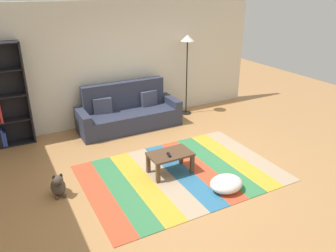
{
  "coord_description": "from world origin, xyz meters",
  "views": [
    {
      "loc": [
        -2.63,
        -4.55,
        3.02
      ],
      "look_at": [
        -0.03,
        0.31,
        0.65
      ],
      "focal_mm": 35.78,
      "sensor_mm": 36.0,
      "label": 1
    }
  ],
  "objects_px": {
    "coffee_table": "(170,157)",
    "standing_lamp": "(187,49)",
    "couch": "(128,113)",
    "pouf": "(226,184)",
    "tv_remote": "(169,155)",
    "dog": "(58,186)"
  },
  "relations": [
    {
      "from": "coffee_table",
      "to": "tv_remote",
      "type": "height_order",
      "value": "tv_remote"
    },
    {
      "from": "dog",
      "to": "tv_remote",
      "type": "xyz_separation_m",
      "value": [
        1.76,
        -0.3,
        0.23
      ]
    },
    {
      "from": "dog",
      "to": "tv_remote",
      "type": "relative_size",
      "value": 2.65
    },
    {
      "from": "coffee_table",
      "to": "standing_lamp",
      "type": "bearing_deg",
      "value": 53.63
    },
    {
      "from": "couch",
      "to": "dog",
      "type": "relative_size",
      "value": 5.69
    },
    {
      "from": "coffee_table",
      "to": "standing_lamp",
      "type": "distance_m",
      "value": 3.17
    },
    {
      "from": "pouf",
      "to": "dog",
      "type": "relative_size",
      "value": 1.34
    },
    {
      "from": "standing_lamp",
      "to": "tv_remote",
      "type": "height_order",
      "value": "standing_lamp"
    },
    {
      "from": "dog",
      "to": "tv_remote",
      "type": "bearing_deg",
      "value": -9.69
    },
    {
      "from": "couch",
      "to": "tv_remote",
      "type": "bearing_deg",
      "value": -94.78
    },
    {
      "from": "dog",
      "to": "coffee_table",
      "type": "bearing_deg",
      "value": -7.59
    },
    {
      "from": "pouf",
      "to": "dog",
      "type": "bearing_deg",
      "value": 154.19
    },
    {
      "from": "coffee_table",
      "to": "pouf",
      "type": "xyz_separation_m",
      "value": [
        0.52,
        -0.89,
        -0.18
      ]
    },
    {
      "from": "coffee_table",
      "to": "tv_remote",
      "type": "bearing_deg",
      "value": -133.17
    },
    {
      "from": "coffee_table",
      "to": "tv_remote",
      "type": "xyz_separation_m",
      "value": [
        -0.06,
        -0.06,
        0.08
      ]
    },
    {
      "from": "couch",
      "to": "coffee_table",
      "type": "xyz_separation_m",
      "value": [
        -0.13,
        -2.2,
        -0.03
      ]
    },
    {
      "from": "standing_lamp",
      "to": "coffee_table",
      "type": "bearing_deg",
      "value": -126.37
    },
    {
      "from": "pouf",
      "to": "tv_remote",
      "type": "relative_size",
      "value": 3.56
    },
    {
      "from": "couch",
      "to": "pouf",
      "type": "height_order",
      "value": "couch"
    },
    {
      "from": "dog",
      "to": "tv_remote",
      "type": "height_order",
      "value": "tv_remote"
    },
    {
      "from": "pouf",
      "to": "standing_lamp",
      "type": "xyz_separation_m",
      "value": [
        1.2,
        3.22,
        1.47
      ]
    },
    {
      "from": "standing_lamp",
      "to": "tv_remote",
      "type": "distance_m",
      "value": 3.21
    }
  ]
}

